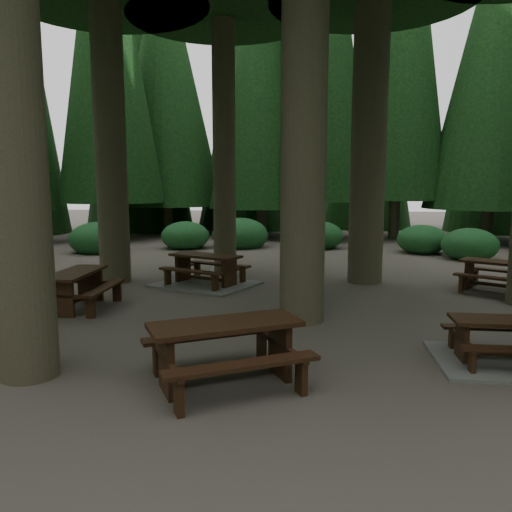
# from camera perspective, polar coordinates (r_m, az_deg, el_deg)

# --- Properties ---
(ground) EXTENTS (80.00, 80.00, 0.00)m
(ground) POSITION_cam_1_polar(r_m,az_deg,el_deg) (9.50, 0.31, -7.52)
(ground) COLOR #574D47
(ground) RESTS_ON ground
(picnic_table_a) EXTENTS (1.98, 1.64, 0.67)m
(picnic_table_a) POSITION_cam_1_polar(r_m,az_deg,el_deg) (8.15, 26.65, -9.55)
(picnic_table_a) COLOR gray
(picnic_table_a) RESTS_ON ground
(picnic_table_b) EXTENTS (1.51, 1.86, 0.79)m
(picnic_table_b) POSITION_cam_1_polar(r_m,az_deg,el_deg) (11.03, -19.90, -3.02)
(picnic_table_b) COLOR black
(picnic_table_b) RESTS_ON ground
(picnic_table_c) EXTENTS (2.95, 2.75, 0.80)m
(picnic_table_c) POSITION_cam_1_polar(r_m,az_deg,el_deg) (12.88, -5.78, -2.14)
(picnic_table_c) COLOR gray
(picnic_table_c) RESTS_ON ground
(picnic_table_d) EXTENTS (2.23, 2.13, 0.76)m
(picnic_table_d) POSITION_cam_1_polar(r_m,az_deg,el_deg) (13.26, 26.11, -1.64)
(picnic_table_d) COLOR black
(picnic_table_d) RESTS_ON ground
(picnic_table_e) EXTENTS (2.42, 2.27, 0.83)m
(picnic_table_e) POSITION_cam_1_polar(r_m,az_deg,el_deg) (6.51, -3.51, -9.91)
(picnic_table_e) COLOR black
(picnic_table_e) RESTS_ON ground
(shrub_ring) EXTENTS (23.86, 24.64, 1.49)m
(shrub_ring) POSITION_cam_1_polar(r_m,az_deg,el_deg) (10.09, 4.75, -4.28)
(shrub_ring) COLOR #1C542A
(shrub_ring) RESTS_ON ground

